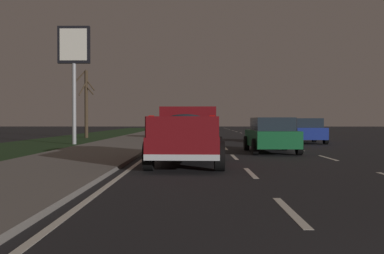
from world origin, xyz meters
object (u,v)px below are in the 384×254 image
Objects in this scene: bare_tree_far at (86,102)px; sedan_black at (190,129)px; sedan_green at (271,135)px; gas_price_sign at (74,55)px; sedan_blue at (305,130)px; pickup_truck at (188,134)px.

sedan_black is at bearing -108.69° from bare_tree_far.
sedan_green and sedan_black have the same top height.
sedan_blue is at bearing -83.77° from gas_price_sign.
pickup_truck is 15.45m from sedan_blue.
pickup_truck is 1.25× the size of sedan_green.
pickup_truck is at bearing -158.51° from bare_tree_far.
gas_price_sign is at bearing 56.94° from sedan_green.
bare_tree_far is (2.84, 8.40, 2.08)m from sedan_black.
sedan_green is 0.99× the size of sedan_blue.
sedan_green is at bearing -33.72° from pickup_truck.
gas_price_sign reaches higher than pickup_truck.
sedan_black is 9.11m from bare_tree_far.
pickup_truck reaches higher than sedan_black.
sedan_black is 0.63× the size of gas_price_sign.
bare_tree_far reaches higher than sedan_black.
sedan_blue is at bearing -27.26° from pickup_truck.
gas_price_sign is (-1.53, 14.03, 4.46)m from sedan_blue.
sedan_green is (5.35, -3.57, -0.20)m from pickup_truck.
gas_price_sign is (12.20, 6.96, 4.27)m from pickup_truck.
sedan_blue is 8.91m from sedan_black.
sedan_green is 14.08m from sedan_black.
bare_tree_far is at bearing 21.49° from pickup_truck.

